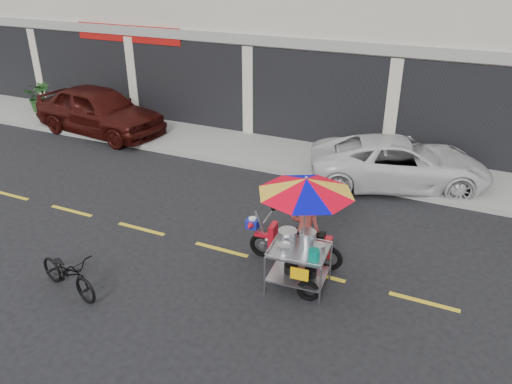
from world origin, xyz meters
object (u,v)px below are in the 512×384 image
at_px(near_bicycle, 68,273).
at_px(food_vendor_rig, 303,213).
at_px(white_pickup, 399,163).
at_px(maroon_sedan, 99,110).

xyz_separation_m(near_bicycle, food_vendor_rig, (3.58, 2.14, 0.97)).
relative_size(white_pickup, food_vendor_rig, 2.00).
bearing_deg(near_bicycle, maroon_sedan, 49.35).
relative_size(near_bicycle, food_vendor_rig, 0.67).
distance_m(maroon_sedan, food_vendor_rig, 10.17).
distance_m(maroon_sedan, near_bicycle, 8.84).
bearing_deg(food_vendor_rig, maroon_sedan, 146.39).
bearing_deg(maroon_sedan, food_vendor_rig, -112.52).
height_order(white_pickup, food_vendor_rig, food_vendor_rig).
height_order(maroon_sedan, near_bicycle, maroon_sedan).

